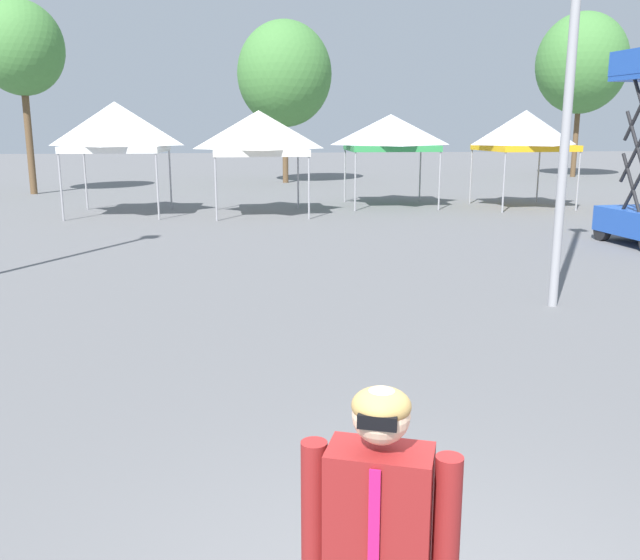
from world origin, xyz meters
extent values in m
cylinder|color=#9E9EA3|center=(-6.24, 17.97, 1.09)|extent=(0.06, 0.06, 2.17)
cylinder|color=#9E9EA3|center=(-3.43, 17.86, 1.09)|extent=(0.06, 0.06, 2.17)
cylinder|color=#9E9EA3|center=(-6.13, 20.78, 1.09)|extent=(0.06, 0.06, 2.17)
cylinder|color=#9E9EA3|center=(-3.32, 20.67, 1.09)|extent=(0.06, 0.06, 2.17)
pyramid|color=white|center=(-4.78, 19.32, 2.84)|extent=(3.07, 3.07, 1.33)
cube|color=white|center=(-4.78, 19.32, 2.07)|extent=(3.04, 3.04, 0.20)
cylinder|color=#9E9EA3|center=(-1.69, 17.40, 1.04)|extent=(0.06, 0.06, 2.07)
cylinder|color=#9E9EA3|center=(1.08, 17.49, 1.04)|extent=(0.06, 0.06, 2.07)
cylinder|color=#9E9EA3|center=(-1.78, 20.17, 1.04)|extent=(0.06, 0.06, 2.07)
cylinder|color=#9E9EA3|center=(0.99, 20.26, 1.04)|extent=(0.06, 0.06, 2.07)
pyramid|color=white|center=(-0.35, 18.83, 2.65)|extent=(3.01, 3.01, 1.17)
cube|color=white|center=(-0.35, 18.83, 1.97)|extent=(2.98, 2.98, 0.20)
cylinder|color=#9E9EA3|center=(2.81, 19.38, 1.06)|extent=(0.06, 0.06, 2.12)
cylinder|color=#9E9EA3|center=(5.65, 19.29, 1.06)|extent=(0.06, 0.06, 2.12)
cylinder|color=#9E9EA3|center=(2.89, 22.22, 1.06)|extent=(0.06, 0.06, 2.12)
cylinder|color=#9E9EA3|center=(5.74, 22.14, 1.06)|extent=(0.06, 0.06, 2.12)
pyramid|color=white|center=(4.27, 20.76, 2.64)|extent=(3.07, 3.07, 1.03)
cube|color=green|center=(4.27, 20.76, 2.02)|extent=(3.04, 3.04, 0.20)
cylinder|color=#9E9EA3|center=(7.52, 18.36, 1.07)|extent=(0.06, 0.06, 2.14)
cylinder|color=#9E9EA3|center=(10.16, 18.57, 1.07)|extent=(0.06, 0.06, 2.14)
cylinder|color=#9E9EA3|center=(7.31, 21.00, 1.07)|extent=(0.06, 0.06, 2.14)
cylinder|color=#9E9EA3|center=(9.95, 21.21, 1.07)|extent=(0.06, 0.06, 2.14)
pyramid|color=white|center=(8.73, 19.78, 2.71)|extent=(2.99, 2.99, 1.15)
cube|color=yellow|center=(8.73, 19.78, 2.04)|extent=(2.96, 2.96, 0.20)
cylinder|color=black|center=(7.87, 12.71, 0.24)|extent=(0.22, 0.49, 0.48)
cylinder|color=black|center=(8.06, 11.86, 1.32)|extent=(0.18, 1.04, 1.65)
cylinder|color=black|center=(8.06, 11.86, 1.32)|extent=(0.18, 1.04, 1.65)
cylinder|color=black|center=(8.06, 11.86, 2.29)|extent=(0.18, 1.04, 1.65)
cylinder|color=black|center=(8.06, 11.86, 2.29)|extent=(0.18, 1.04, 1.65)
cube|color=blue|center=(8.44, 12.96, 4.19)|extent=(1.33, 0.18, 0.55)
cube|color=blue|center=(7.90, 11.85, 4.19)|extent=(0.26, 2.18, 0.55)
cube|color=maroon|center=(-0.45, -0.59, 1.22)|extent=(0.48, 0.37, 0.60)
cylinder|color=maroon|center=(-0.70, -0.49, 1.24)|extent=(0.11, 0.11, 0.56)
cylinder|color=maroon|center=(-0.20, -0.68, 1.24)|extent=(0.11, 0.11, 0.56)
sphere|color=beige|center=(-0.45, -0.59, 1.67)|extent=(0.23, 0.23, 0.23)
ellipsoid|color=tan|center=(-0.45, -0.59, 1.71)|extent=(0.23, 0.23, 0.14)
cube|color=black|center=(-0.49, -0.69, 1.68)|extent=(0.15, 0.07, 0.06)
cube|color=#E51966|center=(-0.50, -0.71, 1.27)|extent=(0.05, 0.03, 0.46)
cylinder|color=brown|center=(1.28, 31.21, 1.70)|extent=(0.28, 0.28, 3.39)
ellipsoid|color=#47843D|center=(1.28, 31.21, 5.21)|extent=(4.56, 4.56, 5.01)
cylinder|color=brown|center=(17.41, 33.32, 2.06)|extent=(0.28, 0.28, 4.13)
ellipsoid|color=#47843D|center=(17.41, 33.32, 6.05)|extent=(4.81, 4.81, 5.29)
cylinder|color=brown|center=(-9.51, 26.61, 2.23)|extent=(0.28, 0.28, 4.45)
ellipsoid|color=#47843D|center=(-9.51, 26.61, 5.80)|extent=(3.36, 3.36, 3.70)
camera|label=1|loc=(-0.97, -3.02, 2.77)|focal=38.27mm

